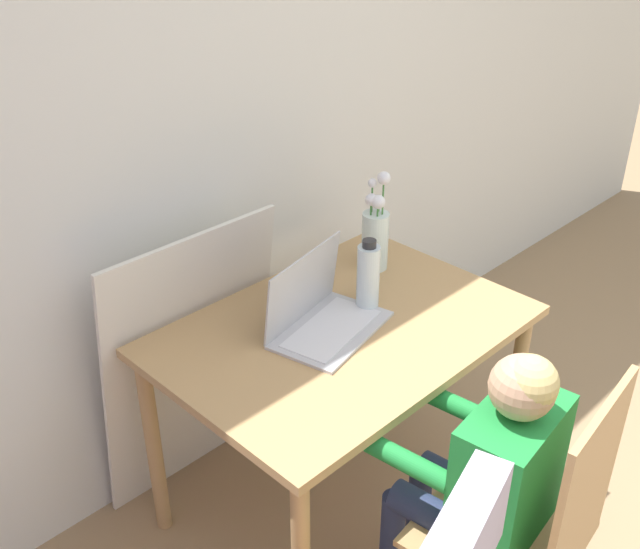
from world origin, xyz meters
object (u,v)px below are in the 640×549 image
laptop (320,312)px  person_seated (487,471)px  chair_occupied (527,534)px  water_bottle (368,276)px  flower_vase (375,233)px

laptop → person_seated: bearing=-106.8°
chair_occupied → person_seated: person_seated is taller
chair_occupied → water_bottle: bearing=-113.1°
laptop → flower_vase: flower_vase is taller
person_seated → water_bottle: (0.24, 0.64, 0.22)m
flower_vase → person_seated: bearing=-119.9°
laptop → flower_vase: (0.41, 0.14, 0.08)m
chair_occupied → laptop: 0.85m
flower_vase → water_bottle: flower_vase is taller
chair_occupied → laptop: (0.04, 0.79, 0.30)m
chair_occupied → water_bottle: size_ratio=3.99×
person_seated → water_bottle: size_ratio=4.18×
chair_occupied → laptop: bearing=-99.2°
flower_vase → water_bottle: (-0.21, -0.16, -0.02)m
laptop → flower_vase: 0.43m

